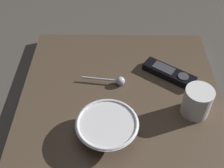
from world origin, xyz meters
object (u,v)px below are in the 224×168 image
cereal_bowl (107,128)px  teaspoon (118,81)px  coffee_mug (197,102)px  tv_remote_near (169,73)px

cereal_bowl → teaspoon: size_ratio=1.18×
coffee_mug → teaspoon: coffee_mug is taller
tv_remote_near → teaspoon: bearing=13.0°
teaspoon → cereal_bowl: bearing=81.1°
teaspoon → tv_remote_near: size_ratio=0.82×
cereal_bowl → coffee_mug: bearing=-161.7°
coffee_mug → tv_remote_near: 0.16m
coffee_mug → teaspoon: (0.22, -0.11, -0.03)m
teaspoon → tv_remote_near: 0.17m
cereal_bowl → teaspoon: cereal_bowl is taller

